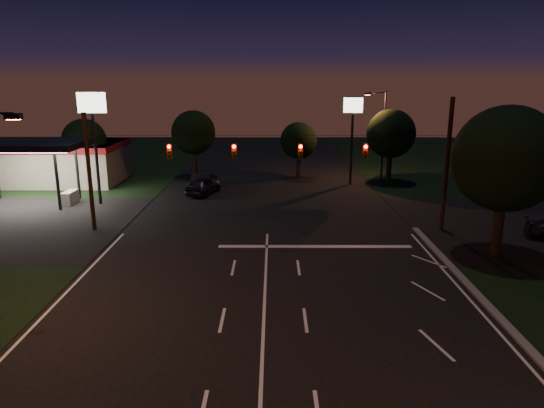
{
  "coord_description": "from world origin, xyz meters",
  "views": [
    {
      "loc": [
        0.42,
        -17.02,
        10.09
      ],
      "look_at": [
        0.33,
        10.46,
        3.0
      ],
      "focal_mm": 32.0,
      "sensor_mm": 36.0,
      "label": 1
    }
  ],
  "objects_px": {
    "utility_pole_right": "(441,230)",
    "tree_right_near": "(505,160)",
    "car_oncoming_b": "(200,181)",
    "car_oncoming_a": "(203,186)"
  },
  "relations": [
    {
      "from": "utility_pole_right",
      "to": "tree_right_near",
      "type": "height_order",
      "value": "tree_right_near"
    },
    {
      "from": "utility_pole_right",
      "to": "tree_right_near",
      "type": "xyz_separation_m",
      "value": [
        1.53,
        -4.83,
        5.68
      ]
    },
    {
      "from": "car_oncoming_a",
      "to": "car_oncoming_b",
      "type": "bearing_deg",
      "value": -59.07
    },
    {
      "from": "tree_right_near",
      "to": "car_oncoming_b",
      "type": "relative_size",
      "value": 1.95
    },
    {
      "from": "utility_pole_right",
      "to": "car_oncoming_b",
      "type": "relative_size",
      "value": 2.01
    },
    {
      "from": "utility_pole_right",
      "to": "car_oncoming_b",
      "type": "xyz_separation_m",
      "value": [
        -18.58,
        13.11,
        0.74
      ]
    },
    {
      "from": "utility_pole_right",
      "to": "tree_right_near",
      "type": "distance_m",
      "value": 7.61
    },
    {
      "from": "tree_right_near",
      "to": "car_oncoming_b",
      "type": "bearing_deg",
      "value": 138.25
    },
    {
      "from": "utility_pole_right",
      "to": "car_oncoming_b",
      "type": "distance_m",
      "value": 22.75
    },
    {
      "from": "tree_right_near",
      "to": "car_oncoming_b",
      "type": "distance_m",
      "value": 27.4
    }
  ]
}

